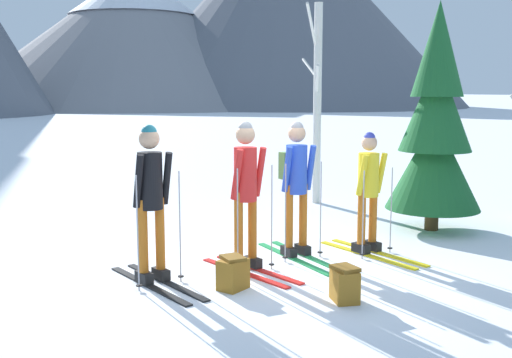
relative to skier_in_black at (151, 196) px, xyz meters
name	(u,v)px	position (x,y,z in m)	size (l,w,h in m)	color
ground_plane	(259,266)	(1.40, 0.06, -1.01)	(400.00, 400.00, 0.00)	white
skier_in_black	(151,196)	(0.00, 0.00, 0.00)	(0.66, 1.75, 1.82)	black
skier_in_red	(246,188)	(1.17, -0.05, 0.01)	(0.68, 1.59, 1.84)	red
skier_in_blue	(296,181)	(2.05, 0.25, 0.01)	(0.61, 1.74, 1.80)	green
skier_in_yellow	(369,188)	(3.00, -0.05, -0.12)	(0.61, 1.74, 1.65)	yellow
pine_tree_near	(435,128)	(4.76, 0.62, 0.61)	(1.47, 1.47, 3.55)	#51381E
birch_tree_slender	(317,101)	(4.38, 3.46, 0.98)	(0.85, 1.47, 3.84)	silver
backpack_on_snow_front	(233,273)	(0.72, -0.64, -0.83)	(0.39, 0.36, 0.38)	#99661E
backpack_on_snow_beside	(345,284)	(1.61, -1.52, -0.83)	(0.32, 0.37, 0.38)	#99661E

